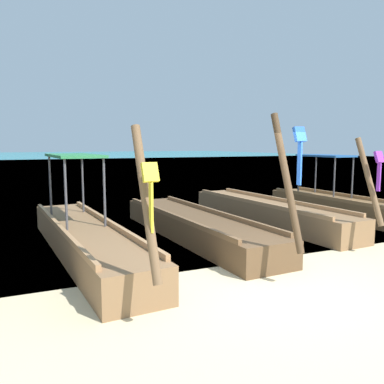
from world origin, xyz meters
name	(u,v)px	position (x,y,z in m)	size (l,w,h in m)	color
ground	(279,288)	(0.00, 0.00, 0.00)	(120.00, 120.00, 0.00)	beige
sea_water	(41,159)	(0.00, 61.40, 0.00)	(120.00, 120.00, 0.00)	teal
longtail_boat_yellow_ribbon	(85,238)	(-2.52, 3.23, 0.37)	(1.55, 7.22, 2.56)	olive
longtail_boat_blue_ribbon	(194,226)	(0.19, 3.67, 0.30)	(1.52, 7.06, 2.84)	brown
longtail_boat_violet_ribbon	(267,212)	(2.90, 4.43, 0.32)	(1.43, 7.07, 2.46)	olive
longtail_boat_turquoise_ribbon	(339,206)	(5.60, 4.37, 0.36)	(1.12, 6.09, 2.38)	brown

